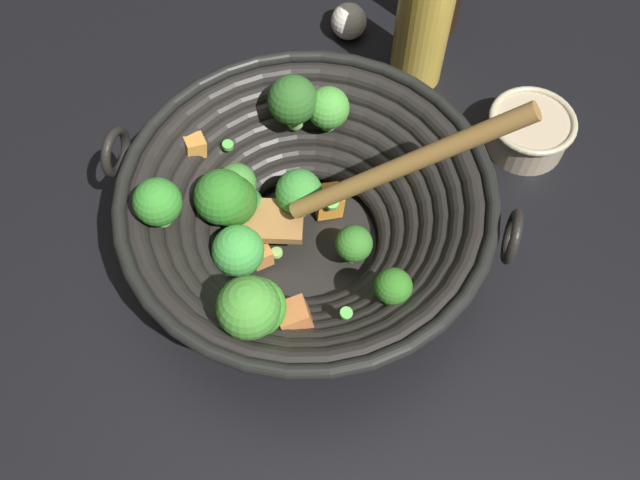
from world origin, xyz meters
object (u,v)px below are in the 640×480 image
wok (303,211)px  garlic_bulb (349,21)px  cooking_oil_bottle (423,25)px  prep_bowl (529,131)px

wok → garlic_bulb: (-0.30, 0.15, -0.05)m
cooking_oil_bottle → prep_bowl: cooking_oil_bottle is taller
cooking_oil_bottle → garlic_bulb: (-0.10, -0.06, -0.06)m
cooking_oil_bottle → prep_bowl: bearing=29.8°
wok → cooking_oil_bottle: bearing=133.3°
cooking_oil_bottle → prep_bowl: (0.15, 0.08, -0.06)m
wok → prep_bowl: size_ratio=3.70×
wok → cooking_oil_bottle: size_ratio=1.86×
cooking_oil_bottle → prep_bowl: size_ratio=1.99×
prep_bowl → garlic_bulb: 0.28m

